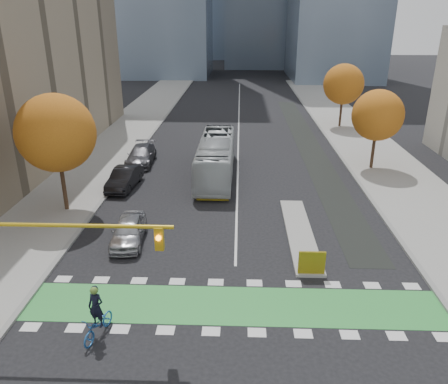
# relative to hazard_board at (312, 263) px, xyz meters

# --- Properties ---
(ground) EXTENTS (300.00, 300.00, 0.00)m
(ground) POSITION_rel_hazard_board_xyz_m (-4.00, -4.20, -0.80)
(ground) COLOR black
(ground) RESTS_ON ground
(sidewalk_west) EXTENTS (7.00, 120.00, 0.15)m
(sidewalk_west) POSITION_rel_hazard_board_xyz_m (-17.50, 15.80, -0.73)
(sidewalk_west) COLOR gray
(sidewalk_west) RESTS_ON ground
(sidewalk_east) EXTENTS (7.00, 120.00, 0.15)m
(sidewalk_east) POSITION_rel_hazard_board_xyz_m (9.50, 15.80, -0.73)
(sidewalk_east) COLOR gray
(sidewalk_east) RESTS_ON ground
(curb_west) EXTENTS (0.30, 120.00, 0.16)m
(curb_west) POSITION_rel_hazard_board_xyz_m (-14.00, 15.80, -0.73)
(curb_west) COLOR gray
(curb_west) RESTS_ON ground
(curb_east) EXTENTS (0.30, 120.00, 0.16)m
(curb_east) POSITION_rel_hazard_board_xyz_m (6.00, 15.80, -0.73)
(curb_east) COLOR gray
(curb_east) RESTS_ON ground
(bike_crossing) EXTENTS (20.00, 3.00, 0.01)m
(bike_crossing) POSITION_rel_hazard_board_xyz_m (-4.00, -2.70, -0.79)
(bike_crossing) COLOR green
(bike_crossing) RESTS_ON ground
(centre_line) EXTENTS (0.15, 70.00, 0.01)m
(centre_line) POSITION_rel_hazard_board_xyz_m (-4.00, 35.80, -0.80)
(centre_line) COLOR silver
(centre_line) RESTS_ON ground
(bike_lane_paint) EXTENTS (2.50, 50.00, 0.01)m
(bike_lane_paint) POSITION_rel_hazard_board_xyz_m (3.50, 25.80, -0.80)
(bike_lane_paint) COLOR black
(bike_lane_paint) RESTS_ON ground
(median_island) EXTENTS (1.60, 10.00, 0.16)m
(median_island) POSITION_rel_hazard_board_xyz_m (0.00, 4.80, -0.72)
(median_island) COLOR gray
(median_island) RESTS_ON ground
(hazard_board) EXTENTS (1.40, 0.12, 1.30)m
(hazard_board) POSITION_rel_hazard_board_xyz_m (0.00, 0.00, 0.00)
(hazard_board) COLOR yellow
(hazard_board) RESTS_ON median_island
(tree_west) EXTENTS (5.20, 5.20, 8.22)m
(tree_west) POSITION_rel_hazard_board_xyz_m (-16.00, 7.80, 4.82)
(tree_west) COLOR #332114
(tree_west) RESTS_ON ground
(tree_east_near) EXTENTS (4.40, 4.40, 7.08)m
(tree_east_near) POSITION_rel_hazard_board_xyz_m (8.00, 17.80, 4.06)
(tree_east_near) COLOR #332114
(tree_east_near) RESTS_ON ground
(tree_east_far) EXTENTS (4.80, 4.80, 7.65)m
(tree_east_far) POSITION_rel_hazard_board_xyz_m (8.50, 33.80, 4.44)
(tree_east_far) COLOR #332114
(tree_east_far) RESTS_ON ground
(traffic_signal_west) EXTENTS (8.53, 0.56, 5.20)m
(traffic_signal_west) POSITION_rel_hazard_board_xyz_m (-11.93, -4.71, 3.23)
(traffic_signal_west) COLOR #BF9914
(traffic_signal_west) RESTS_ON ground
(cyclist) EXTENTS (1.27, 2.25, 2.46)m
(cyclist) POSITION_rel_hazard_board_xyz_m (-9.77, -5.04, 0.02)
(cyclist) COLOR #2359A0
(cyclist) RESTS_ON ground
(bus) EXTENTS (2.90, 12.03, 3.35)m
(bus) POSITION_rel_hazard_board_xyz_m (-5.84, 15.43, 0.87)
(bus) COLOR #B9BFC2
(bus) RESTS_ON ground
(parked_car_a) EXTENTS (2.14, 4.65, 1.54)m
(parked_car_a) POSITION_rel_hazard_board_xyz_m (-10.50, 3.38, -0.03)
(parked_car_a) COLOR #A7A7AC
(parked_car_a) RESTS_ON ground
(parked_car_b) EXTENTS (2.13, 5.03, 1.61)m
(parked_car_b) POSITION_rel_hazard_board_xyz_m (-13.00, 12.38, 0.01)
(parked_car_b) COLOR black
(parked_car_b) RESTS_ON ground
(parked_car_c) EXTENTS (2.45, 5.67, 1.63)m
(parked_car_c) POSITION_rel_hazard_board_xyz_m (-13.00, 18.60, 0.01)
(parked_car_c) COLOR #4E4D53
(parked_car_c) RESTS_ON ground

